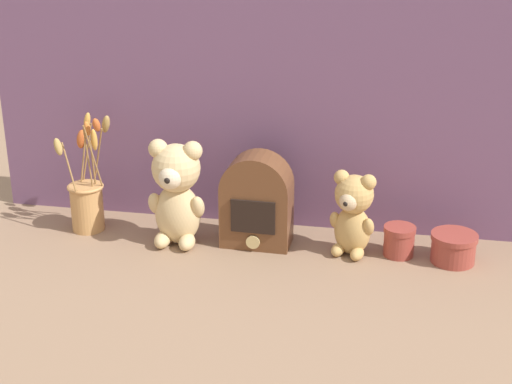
{
  "coord_description": "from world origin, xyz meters",
  "views": [
    {
      "loc": [
        0.33,
        -1.74,
        0.87
      ],
      "look_at": [
        0.0,
        0.02,
        0.15
      ],
      "focal_mm": 55.0,
      "sensor_mm": 36.0,
      "label": 1
    }
  ],
  "objects_px": {
    "decorative_tin_tall": "(399,241)",
    "decorative_tin_short": "(453,248)",
    "teddy_bear_medium": "(353,212)",
    "flower_vase": "(87,197)",
    "vintage_radio": "(258,201)",
    "teddy_bear_large": "(176,191)"
  },
  "relations": [
    {
      "from": "teddy_bear_large",
      "to": "decorative_tin_tall",
      "type": "xyz_separation_m",
      "value": [
        0.55,
        0.03,
        -0.1
      ]
    },
    {
      "from": "teddy_bear_medium",
      "to": "decorative_tin_tall",
      "type": "bearing_deg",
      "value": 7.15
    },
    {
      "from": "teddy_bear_medium",
      "to": "decorative_tin_short",
      "type": "xyz_separation_m",
      "value": [
        0.25,
        0.0,
        -0.07
      ]
    },
    {
      "from": "teddy_bear_large",
      "to": "vintage_radio",
      "type": "relative_size",
      "value": 1.14
    },
    {
      "from": "flower_vase",
      "to": "decorative_tin_short",
      "type": "height_order",
      "value": "flower_vase"
    },
    {
      "from": "vintage_radio",
      "to": "decorative_tin_short",
      "type": "height_order",
      "value": "vintage_radio"
    },
    {
      "from": "vintage_radio",
      "to": "decorative_tin_short",
      "type": "bearing_deg",
      "value": -1.23
    },
    {
      "from": "vintage_radio",
      "to": "teddy_bear_large",
      "type": "bearing_deg",
      "value": -170.5
    },
    {
      "from": "teddy_bear_medium",
      "to": "decorative_tin_short",
      "type": "height_order",
      "value": "teddy_bear_medium"
    },
    {
      "from": "vintage_radio",
      "to": "decorative_tin_tall",
      "type": "distance_m",
      "value": 0.36
    },
    {
      "from": "teddy_bear_medium",
      "to": "decorative_tin_short",
      "type": "distance_m",
      "value": 0.26
    },
    {
      "from": "flower_vase",
      "to": "decorative_tin_tall",
      "type": "height_order",
      "value": "flower_vase"
    },
    {
      "from": "teddy_bear_medium",
      "to": "flower_vase",
      "type": "bearing_deg",
      "value": 178.41
    },
    {
      "from": "teddy_bear_medium",
      "to": "decorative_tin_tall",
      "type": "height_order",
      "value": "teddy_bear_medium"
    },
    {
      "from": "teddy_bear_large",
      "to": "decorative_tin_short",
      "type": "bearing_deg",
      "value": 1.92
    },
    {
      "from": "decorative_tin_tall",
      "to": "vintage_radio",
      "type": "bearing_deg",
      "value": -179.82
    },
    {
      "from": "teddy_bear_large",
      "to": "decorative_tin_tall",
      "type": "distance_m",
      "value": 0.56
    },
    {
      "from": "flower_vase",
      "to": "decorative_tin_tall",
      "type": "xyz_separation_m",
      "value": [
        0.81,
        -0.0,
        -0.05
      ]
    },
    {
      "from": "teddy_bear_large",
      "to": "flower_vase",
      "type": "relative_size",
      "value": 0.86
    },
    {
      "from": "decorative_tin_tall",
      "to": "decorative_tin_short",
      "type": "height_order",
      "value": "decorative_tin_tall"
    },
    {
      "from": "decorative_tin_tall",
      "to": "decorative_tin_short",
      "type": "distance_m",
      "value": 0.13
    },
    {
      "from": "flower_vase",
      "to": "decorative_tin_tall",
      "type": "bearing_deg",
      "value": -0.34
    }
  ]
}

